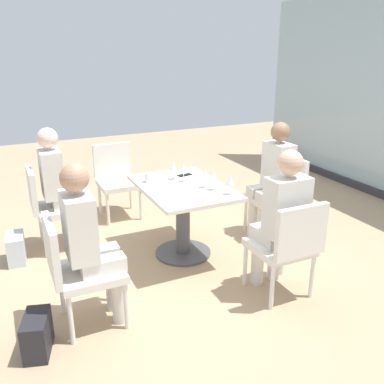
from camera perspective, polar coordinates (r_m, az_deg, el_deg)
name	(u,v)px	position (r m, az deg, el deg)	size (l,w,h in m)	color
ground_plane	(183,253)	(4.30, -1.22, -8.38)	(12.00, 12.00, 0.00)	tan
dining_table_main	(183,206)	(4.09, -1.27, -1.96)	(1.12, 0.77, 0.73)	silver
chair_front_right	(76,266)	(3.18, -15.53, -9.72)	(0.46, 0.50, 0.87)	silver
chair_front_left	(50,203)	(4.47, -18.83, -1.42)	(0.46, 0.50, 0.87)	silver
chair_far_right	(288,243)	(3.48, 12.93, -6.85)	(0.51, 0.46, 0.87)	silver
chair_near_window	(280,191)	(4.66, 11.90, 0.07)	(0.46, 0.51, 0.87)	silver
chair_side_end	(116,176)	(5.18, -10.30, 2.17)	(0.50, 0.46, 0.87)	silver
person_front_right	(89,238)	(3.11, -13.89, -6.10)	(0.34, 0.39, 1.26)	silver
person_front_left	(59,182)	(4.41, -17.71, 1.25)	(0.34, 0.39, 1.26)	silver
person_far_right	(281,215)	(3.48, 12.09, -3.14)	(0.39, 0.34, 1.26)	silver
person_near_window	(273,175)	(4.53, 10.96, 2.30)	(0.34, 0.39, 1.26)	silver
wine_glass_0	(214,176)	(3.86, 3.01, 2.14)	(0.07, 0.07, 0.18)	silver
wine_glass_1	(184,169)	(4.10, -1.16, 3.20)	(0.07, 0.07, 0.18)	silver
wine_glass_2	(230,181)	(3.75, 5.23, 1.56)	(0.07, 0.07, 0.18)	silver
wine_glass_3	(205,174)	(3.93, 1.85, 2.46)	(0.07, 0.07, 0.18)	silver
wine_glass_4	(173,167)	(4.17, -2.55, 3.46)	(0.07, 0.07, 0.18)	silver
coffee_cup	(148,178)	(4.13, -5.99, 1.96)	(0.08, 0.08, 0.09)	white
cell_phone_on_table	(185,175)	(4.33, -1.02, 2.35)	(0.07, 0.14, 0.01)	black
handbag_0	(37,335)	(3.20, -20.37, -17.78)	(0.30, 0.16, 0.28)	#232328
handbag_1	(16,248)	(4.44, -22.88, -7.11)	(0.30, 0.16, 0.28)	silver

